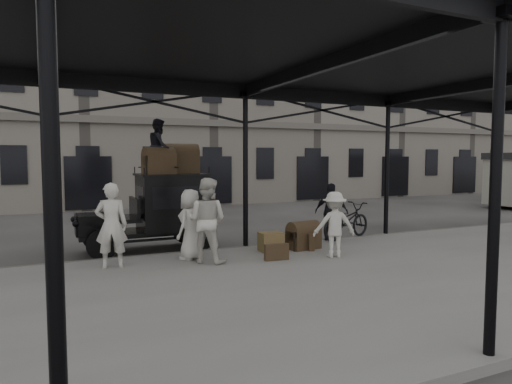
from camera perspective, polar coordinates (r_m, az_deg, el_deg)
ground at (r=11.22m, az=2.80°, el=-9.29°), size 120.00×120.00×0.00m
platform at (r=9.52m, az=8.46°, el=-11.34°), size 28.00×8.00×0.15m
canopy at (r=9.61m, az=7.83°, el=16.05°), size 22.50×9.00×4.74m
building_frontage at (r=28.46m, az=-14.55°, el=13.02°), size 64.00×8.00×14.00m
taxi at (r=13.26m, az=-11.83°, el=-1.98°), size 3.65×1.55×2.18m
porter_left at (r=10.79m, az=-17.64°, el=-3.99°), size 0.78×0.59×1.93m
porter_midleft at (r=10.88m, az=-6.17°, el=-3.52°), size 1.24×1.23×2.02m
porter_centre at (r=11.27m, az=-8.18°, el=-4.02°), size 0.99×0.97×1.72m
porter_official at (r=13.87m, az=9.42°, el=-2.47°), size 0.98×1.03×1.72m
porter_right at (r=11.57m, az=9.76°, el=-4.03°), size 1.19×0.90×1.64m
bicycle at (r=14.30m, az=11.20°, el=-3.54°), size 2.22×1.30×1.10m
porter_roof at (r=13.08m, az=-11.99°, el=5.59°), size 0.79×0.89×1.54m
steamer_trunk_roof_near at (r=12.92m, az=-12.03°, el=3.57°), size 0.92×0.66×0.62m
steamer_trunk_roof_far at (r=13.54m, az=-9.35°, el=3.85°), size 1.00×0.63×0.72m
steamer_trunk_platform at (r=12.57m, az=5.96°, el=-5.64°), size 0.94×0.66×0.64m
wicker_hamper at (r=12.21m, az=1.87°, el=-6.23°), size 0.62×0.47×0.50m
suitcase_upright at (r=12.54m, az=6.64°, el=-6.10°), size 0.31×0.62×0.45m
suitcase_flat at (r=11.17m, az=2.58°, el=-7.50°), size 0.61×0.21×0.40m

